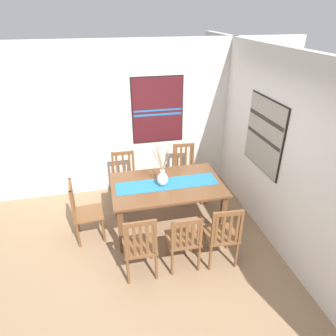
# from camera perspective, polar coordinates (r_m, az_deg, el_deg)

# --- Properties ---
(ground_plane) EXTENTS (6.40, 6.40, 0.03)m
(ground_plane) POSITION_cam_1_polar(r_m,az_deg,el_deg) (4.57, -3.56, -15.16)
(ground_plane) COLOR #8E7051
(wall_back) EXTENTS (6.40, 0.12, 2.70)m
(wall_back) POSITION_cam_1_polar(r_m,az_deg,el_deg) (5.47, -7.25, 9.09)
(wall_back) COLOR silver
(wall_back) RESTS_ON ground_plane
(wall_side) EXTENTS (0.12, 6.40, 2.70)m
(wall_side) POSITION_cam_1_polar(r_m,az_deg,el_deg) (4.40, 20.51, 2.62)
(wall_side) COLOR silver
(wall_side) RESTS_ON ground_plane
(dining_table) EXTENTS (1.67, 1.06, 0.77)m
(dining_table) POSITION_cam_1_polar(r_m,az_deg,el_deg) (4.58, -0.18, -4.19)
(dining_table) COLOR brown
(dining_table) RESTS_ON ground_plane
(table_runner) EXTENTS (1.53, 0.36, 0.01)m
(table_runner) POSITION_cam_1_polar(r_m,az_deg,el_deg) (4.52, -0.19, -3.00)
(table_runner) COLOR #236B93
(table_runner) RESTS_ON dining_table
(centerpiece_vase) EXTENTS (0.27, 0.14, 0.70)m
(centerpiece_vase) POSITION_cam_1_polar(r_m,az_deg,el_deg) (4.41, -1.04, -1.83)
(centerpiece_vase) COLOR silver
(centerpiece_vase) RESTS_ON dining_table
(chair_0) EXTENTS (0.45, 0.45, 0.96)m
(chair_0) POSITION_cam_1_polar(r_m,az_deg,el_deg) (4.60, -15.83, -7.84)
(chair_0) COLOR brown
(chair_0) RESTS_ON ground_plane
(chair_1) EXTENTS (0.44, 0.44, 0.94)m
(chair_1) POSITION_cam_1_polar(r_m,az_deg,el_deg) (5.55, 3.17, -0.24)
(chair_1) COLOR brown
(chair_1) RESTS_ON ground_plane
(chair_2) EXTENTS (0.42, 0.42, 0.97)m
(chair_2) POSITION_cam_1_polar(r_m,az_deg,el_deg) (3.88, -5.33, -14.49)
(chair_2) COLOR brown
(chair_2) RESTS_ON ground_plane
(chair_3) EXTENTS (0.45, 0.45, 0.95)m
(chair_3) POSITION_cam_1_polar(r_m,az_deg,el_deg) (4.10, 10.31, -12.31)
(chair_3) COLOR brown
(chair_3) RESTS_ON ground_plane
(chair_4) EXTENTS (0.42, 0.42, 0.89)m
(chair_4) POSITION_cam_1_polar(r_m,az_deg,el_deg) (5.39, -8.24, -1.64)
(chair_4) COLOR brown
(chair_4) RESTS_ON ground_plane
(chair_5) EXTENTS (0.43, 0.43, 0.87)m
(chair_5) POSITION_cam_1_polar(r_m,az_deg,el_deg) (4.00, 3.04, -13.38)
(chair_5) COLOR brown
(chair_5) RESTS_ON ground_plane
(painting_on_back_wall) EXTENTS (0.92, 0.05, 1.19)m
(painting_on_back_wall) POSITION_cam_1_polar(r_m,az_deg,el_deg) (5.42, -1.99, 10.94)
(painting_on_back_wall) COLOR black
(painting_on_side_wall) EXTENTS (0.05, 0.98, 1.06)m
(painting_on_side_wall) POSITION_cam_1_polar(r_m,az_deg,el_deg) (4.58, 17.90, 6.06)
(painting_on_side_wall) COLOR black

